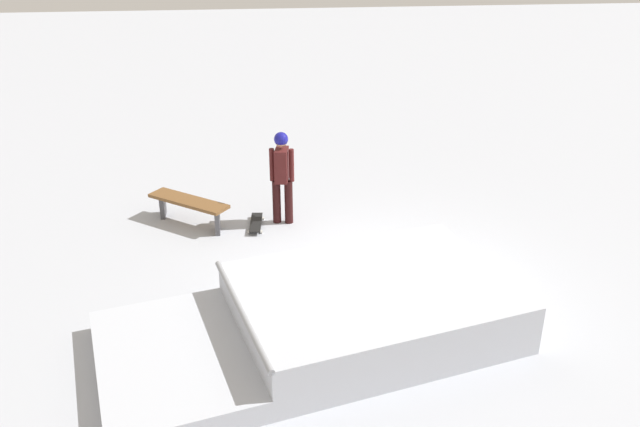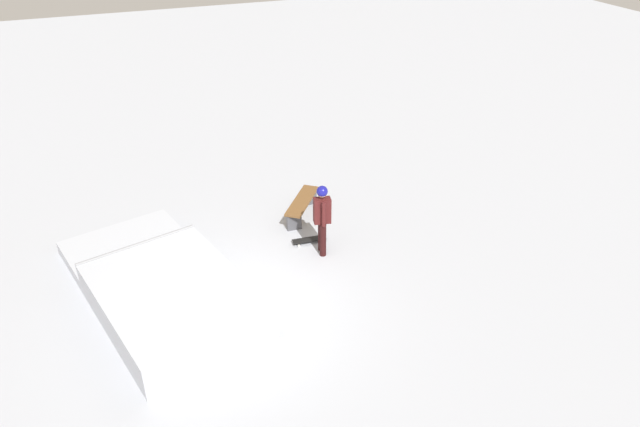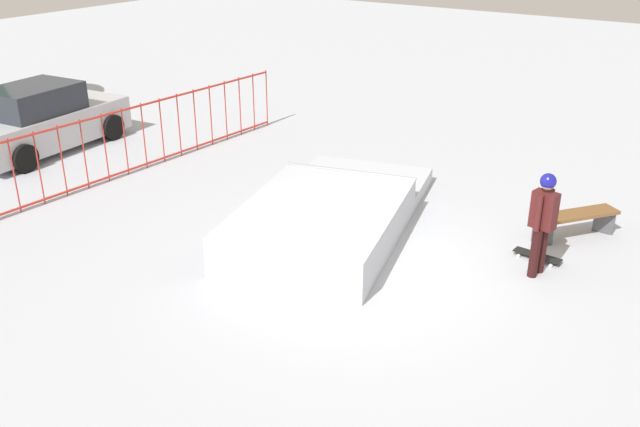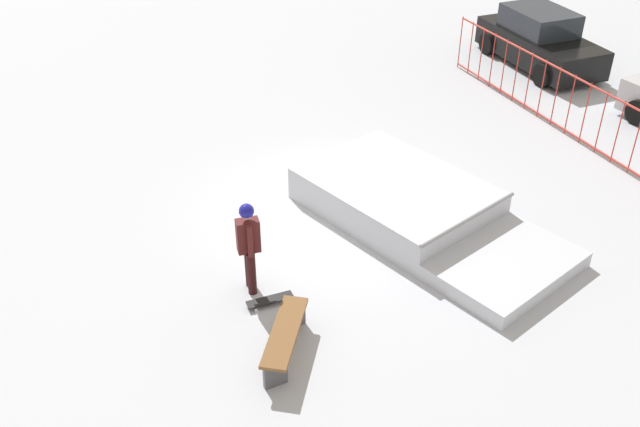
# 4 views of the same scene
# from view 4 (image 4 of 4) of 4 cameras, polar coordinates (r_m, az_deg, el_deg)

# --- Properties ---
(ground_plane) EXTENTS (60.00, 60.00, 0.00)m
(ground_plane) POSITION_cam_4_polar(r_m,az_deg,el_deg) (14.02, 0.82, -0.48)
(ground_plane) COLOR #B2B7C1
(skate_ramp) EXTENTS (5.88, 3.87, 0.74)m
(skate_ramp) POSITION_cam_4_polar(r_m,az_deg,el_deg) (13.93, 7.54, 0.53)
(skate_ramp) COLOR silver
(skate_ramp) RESTS_ON ground
(skater) EXTENTS (0.43, 0.42, 1.73)m
(skater) POSITION_cam_4_polar(r_m,az_deg,el_deg) (11.73, -5.78, -2.23)
(skater) COLOR black
(skater) RESTS_ON ground
(skateboard) EXTENTS (0.31, 0.81, 0.09)m
(skateboard) POSITION_cam_4_polar(r_m,az_deg,el_deg) (11.97, -4.05, -6.96)
(skateboard) COLOR black
(skateboard) RESTS_ON ground
(perimeter_fence) EXTENTS (10.96, 0.63, 1.50)m
(perimeter_fence) POSITION_cam_4_polar(r_m,az_deg,el_deg) (17.44, 21.15, 7.23)
(perimeter_fence) COLOR #B22D23
(perimeter_fence) RESTS_ON ground
(park_bench) EXTENTS (1.51, 1.29, 0.48)m
(park_bench) POSITION_cam_4_polar(r_m,az_deg,el_deg) (10.88, -2.84, -9.85)
(park_bench) COLOR brown
(park_bench) RESTS_ON ground
(parked_car_black) EXTENTS (4.23, 2.20, 1.60)m
(parked_car_black) POSITION_cam_4_polar(r_m,az_deg,el_deg) (22.05, 17.27, 13.15)
(parked_car_black) COLOR black
(parked_car_black) RESTS_ON ground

